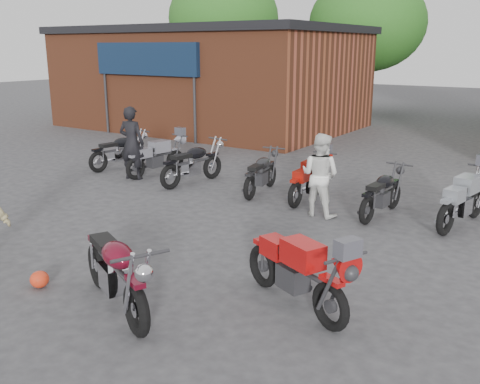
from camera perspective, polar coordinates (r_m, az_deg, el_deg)
The scene contains 16 objects.
ground at distance 8.39m, azimuth -10.92°, elevation -9.29°, with size 90.00×90.00×0.00m, color #37373A.
brick_building at distance 24.21m, azimuth -3.08°, elevation 11.80°, with size 12.00×8.00×4.00m, color brown.
tree_0 at distance 33.58m, azimuth -1.75°, elevation 16.36°, with size 6.56×6.56×8.20m, color #215817, non-canonical shape.
tree_1 at distance 29.29m, azimuth 13.30°, elevation 15.35°, with size 5.92×5.92×7.40m, color #215817, non-canonical shape.
vintage_motorcycle at distance 7.32m, azimuth -13.15°, elevation -7.72°, with size 2.22×0.73×1.28m, color #580B1A, non-canonical shape.
sportbike at distance 7.26m, azimuth 6.05°, elevation -7.97°, with size 2.05×0.68×1.19m, color red, non-canonical shape.
helmet at distance 8.52m, azimuth -20.60°, elevation -8.71°, with size 0.28×0.28×0.25m, color red.
person_dark at distance 14.53m, azimuth -11.47°, elevation 5.14°, with size 0.71×0.47×1.95m, color black.
person_light at distance 11.22m, azimuth 8.52°, elevation 1.81°, with size 0.85×0.66×1.74m, color silver.
row_bike_0 at distance 15.98m, azimuth -12.73°, elevation 4.48°, with size 1.95×0.64×1.13m, color black, non-canonical shape.
row_bike_1 at distance 14.93m, azimuth -8.88°, elevation 3.93°, with size 1.95×0.64×1.13m, color gray, non-canonical shape.
row_bike_2 at distance 13.84m, azimuth -5.02°, elevation 3.31°, with size 2.06×0.68×1.20m, color black, non-canonical shape.
row_bike_3 at distance 12.92m, azimuth 2.29°, elevation 2.25°, with size 1.88×0.62×1.09m, color black, non-canonical shape.
row_bike_4 at distance 12.37m, azimuth 7.42°, elevation 1.58°, with size 1.90×0.63×1.10m, color #AA180E, non-canonical shape.
row_bike_5 at distance 11.51m, azimuth 14.95°, elevation 0.13°, with size 1.88×0.62×1.09m, color black, non-canonical shape.
row_bike_6 at distance 11.37m, azimuth 22.76°, elevation -0.47°, with size 2.06×0.68×1.20m, color gray, non-canonical shape.
Camera 1 is at (5.47, -5.36, 3.45)m, focal length 40.00 mm.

